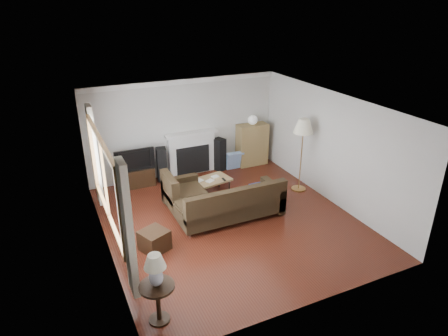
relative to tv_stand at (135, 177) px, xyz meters
name	(u,v)px	position (x,y,z in m)	size (l,w,h in m)	color
room	(230,167)	(1.40, -2.50, 1.02)	(5.10, 5.60, 2.54)	#4A1B10
window	(104,179)	(-1.05, -2.70, 1.32)	(0.12, 2.74, 1.54)	brown
curtain_near	(128,231)	(-1.00, -4.22, 1.17)	(0.10, 0.35, 2.10)	#EDE6CF
curtain_far	(95,156)	(-1.00, -1.18, 1.17)	(0.10, 0.35, 2.10)	#EDE6CF
fireplace	(192,153)	(1.55, 0.14, 0.35)	(1.40, 0.26, 1.15)	white
tv_stand	(135,177)	(0.00, 0.00, 0.00)	(0.91, 0.41, 0.46)	black
television	(134,159)	(0.00, 0.00, 0.50)	(0.96, 0.13, 0.55)	black
speaker_left	(162,164)	(0.71, 0.05, 0.21)	(0.24, 0.29, 0.87)	black
speaker_right	(219,154)	(2.30, 0.04, 0.22)	(0.25, 0.30, 0.89)	black
bookshelf	(252,145)	(3.28, 0.02, 0.35)	(0.84, 0.40, 1.16)	olive
globe_lamp	(253,120)	(3.28, 0.02, 1.05)	(0.25, 0.25, 0.25)	white
sectional_sofa	(230,202)	(1.45, -2.40, 0.17)	(2.44, 1.79, 0.79)	black
coffee_table	(209,187)	(1.45, -1.23, -0.03)	(1.03, 0.56, 0.40)	olive
footstool	(154,240)	(-0.32, -2.83, -0.03)	(0.46, 0.46, 0.39)	black
floor_lamp	(301,155)	(3.57, -1.88, 0.67)	(0.46, 0.46, 1.79)	#AB783B
side_table	(158,303)	(-0.75, -4.58, 0.09)	(0.51, 0.51, 0.64)	black
table_lamp	(155,271)	(-0.75, -4.58, 0.67)	(0.31, 0.31, 0.51)	silver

